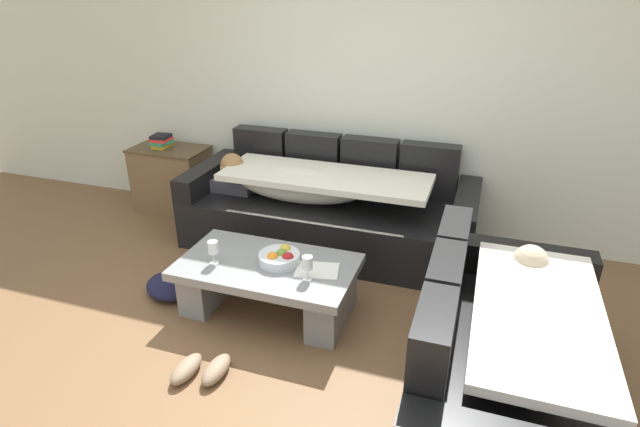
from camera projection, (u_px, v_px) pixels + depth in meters
ground_plane at (274, 370)px, 3.04m from camera, size 14.00×14.00×0.00m
back_wall at (369, 79)px, 4.32m from camera, size 9.00×0.10×2.70m
couch_along_wall at (324, 209)px, 4.36m from camera, size 2.43×0.92×0.88m
couch_near_window at (508, 362)px, 2.61m from camera, size 0.92×1.72×0.88m
coffee_table at (268, 281)px, 3.49m from camera, size 1.20×0.68×0.38m
fruit_bowl at (280, 257)px, 3.42m from camera, size 0.28×0.28×0.10m
wine_glass_near_left at (213, 248)px, 3.38m from camera, size 0.07×0.07×0.17m
wine_glass_near_right at (307, 264)px, 3.20m from camera, size 0.07×0.07×0.17m
open_magazine at (317, 270)px, 3.34m from camera, size 0.32×0.26×0.01m
side_cabinet at (172, 179)px, 5.04m from camera, size 0.72×0.44×0.64m
book_stack_on_cabinet at (161, 141)px, 4.90m from camera, size 0.19×0.21×0.12m
pair_of_shoes at (201, 369)px, 2.98m from camera, size 0.30×0.32×0.09m
crumpled_garment at (169, 286)px, 3.76m from camera, size 0.51×0.49×0.12m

